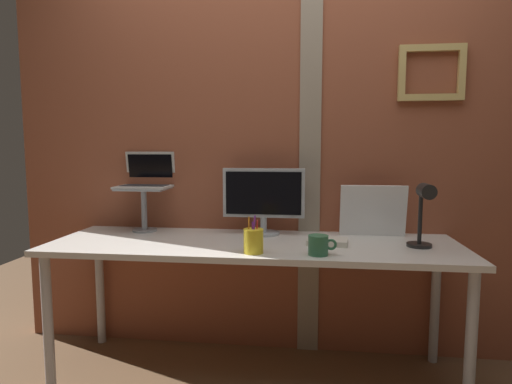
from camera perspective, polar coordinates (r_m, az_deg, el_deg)
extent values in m
plane|color=brown|center=(2.48, 3.39, -23.22)|extent=(6.00, 6.00, 0.00)
cube|color=brown|center=(2.53, 4.11, 6.35)|extent=(3.26, 0.12, 2.45)
cube|color=gray|center=(2.46, 7.25, 6.33)|extent=(0.12, 0.01, 2.45)
cube|color=tan|center=(2.59, 22.56, 17.40)|extent=(0.35, 0.03, 0.04)
cube|color=tan|center=(2.55, 22.31, 11.64)|extent=(0.35, 0.03, 0.04)
cube|color=tan|center=(2.53, 18.93, 14.79)|extent=(0.04, 0.03, 0.23)
cube|color=tan|center=(2.61, 25.83, 14.24)|extent=(0.04, 0.03, 0.23)
cube|color=silver|center=(2.22, -0.32, -7.09)|extent=(2.10, 0.65, 0.03)
cylinder|color=#B2B2B7|center=(2.43, -26.09, -15.48)|extent=(0.05, 0.05, 0.69)
cylinder|color=#B2B2B7|center=(2.19, 26.80, -17.94)|extent=(0.05, 0.05, 0.69)
cylinder|color=#B2B2B7|center=(2.86, -20.15, -11.96)|extent=(0.05, 0.05, 0.69)
cylinder|color=#B2B2B7|center=(2.66, 22.85, -13.44)|extent=(0.05, 0.05, 0.69)
cylinder|color=#ADB2B7|center=(2.41, 1.02, -5.52)|extent=(0.18, 0.18, 0.01)
cylinder|color=#ADB2B7|center=(2.40, 1.02, -4.38)|extent=(0.04, 0.04, 0.09)
cube|color=#ADB2B7|center=(2.38, 1.03, -0.11)|extent=(0.46, 0.04, 0.27)
cube|color=black|center=(2.36, 0.98, -0.16)|extent=(0.42, 0.00, 0.24)
cylinder|color=gray|center=(2.58, -14.67, -4.96)|extent=(0.14, 0.14, 0.01)
cylinder|color=gray|center=(2.56, -14.74, -2.27)|extent=(0.03, 0.03, 0.23)
cube|color=gray|center=(2.54, -14.82, 0.42)|extent=(0.28, 0.22, 0.01)
cube|color=silver|center=(2.54, -14.82, 0.67)|extent=(0.30, 0.21, 0.01)
cube|color=#2D2D30|center=(2.56, -14.69, 0.87)|extent=(0.26, 0.12, 0.00)
cube|color=silver|center=(2.65, -13.91, 3.15)|extent=(0.30, 0.04, 0.20)
cube|color=black|center=(2.64, -13.96, 3.12)|extent=(0.27, 0.03, 0.16)
cube|color=white|center=(2.42, 15.39, -2.44)|extent=(0.36, 0.06, 0.28)
cylinder|color=black|center=(2.26, 20.98, -6.64)|extent=(0.12, 0.12, 0.02)
cylinder|color=black|center=(2.24, 21.13, -2.83)|extent=(0.02, 0.02, 0.29)
cylinder|color=black|center=(2.14, 21.84, 0.11)|extent=(0.07, 0.11, 0.07)
cylinder|color=yellow|center=(1.98, -0.34, -6.58)|extent=(0.09, 0.09, 0.11)
cylinder|color=purple|center=(1.98, -0.45, -5.96)|extent=(0.01, 0.01, 0.14)
cylinder|color=purple|center=(1.97, -0.33, -5.56)|extent=(0.02, 0.01, 0.17)
cylinder|color=orange|center=(1.98, -0.99, -5.62)|extent=(0.01, 0.03, 0.16)
cylinder|color=red|center=(1.99, 0.07, -5.79)|extent=(0.02, 0.02, 0.14)
cylinder|color=#33724C|center=(1.97, 8.33, -7.05)|extent=(0.09, 0.09, 0.09)
torus|color=#33724C|center=(1.97, 10.02, -6.94)|extent=(0.05, 0.01, 0.05)
cube|color=silver|center=(2.20, 9.54, -6.54)|extent=(0.22, 0.16, 0.03)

